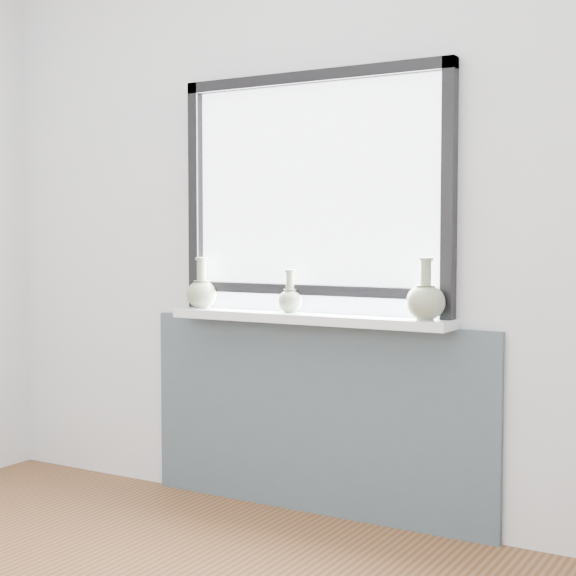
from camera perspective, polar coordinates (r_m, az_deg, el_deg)
The scene contains 7 objects.
back_wall at distance 3.91m, azimuth 1.93°, elevation 4.31°, with size 3.60×0.02×2.60m, color silver.
apron_panel at distance 3.96m, azimuth 1.70°, elevation -8.36°, with size 1.70×0.03×0.86m, color #445159.
windowsill at distance 3.84m, azimuth 1.21°, elevation -1.96°, with size 1.32×0.18×0.04m, color white.
window at distance 3.88m, azimuth 1.68°, elevation 6.40°, with size 1.30×0.06×1.05m.
vase_a at distance 4.13m, azimuth -5.61°, elevation -0.25°, with size 0.14×0.14×0.24m.
vase_b at distance 3.88m, azimuth 0.12°, elevation -0.68°, with size 0.11×0.11×0.19m.
vase_c at distance 3.56m, azimuth 8.88°, elevation -0.76°, with size 0.16×0.16×0.25m.
Camera 1 is at (1.86, -1.63, 1.25)m, focal length 55.00 mm.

